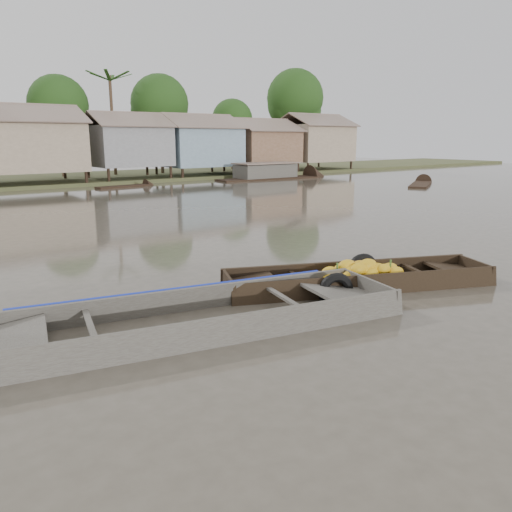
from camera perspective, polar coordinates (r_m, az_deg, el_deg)
ground at (r=9.25m, az=4.09°, el=-6.73°), size 120.00×120.00×0.00m
riverbank at (r=39.38m, az=-24.74°, el=11.99°), size 120.00×12.47×10.22m
banana_boat at (r=11.11m, az=11.40°, el=-2.57°), size 6.00×3.66×0.82m
viewer_boat at (r=8.69m, az=-6.72°, el=-7.73°), size 7.57×3.47×0.59m
distant_boats at (r=36.06m, az=-5.65°, el=8.57°), size 45.55×14.28×1.38m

